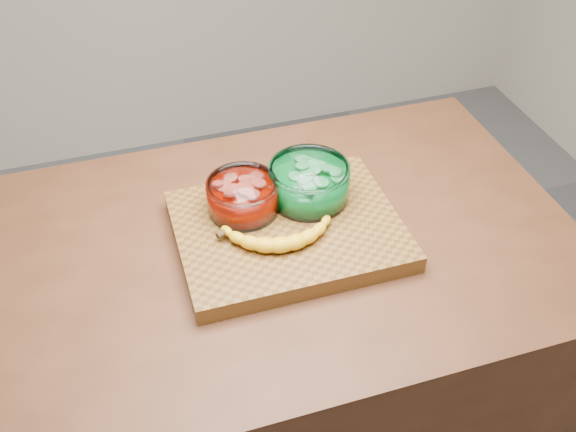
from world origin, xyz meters
name	(u,v)px	position (x,y,z in m)	size (l,w,h in m)	color
counter	(288,367)	(0.00, 0.00, 0.45)	(1.20, 0.80, 0.90)	#4F2A17
cutting_board	(288,231)	(0.00, 0.00, 0.92)	(0.45, 0.35, 0.04)	brown
bowl_red	(243,196)	(-0.07, 0.07, 0.97)	(0.15, 0.15, 0.07)	white
bowl_green	(309,183)	(0.07, 0.07, 0.98)	(0.17, 0.17, 0.08)	white
banana	(280,232)	(-0.03, -0.04, 0.96)	(0.25, 0.13, 0.04)	#EDB115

